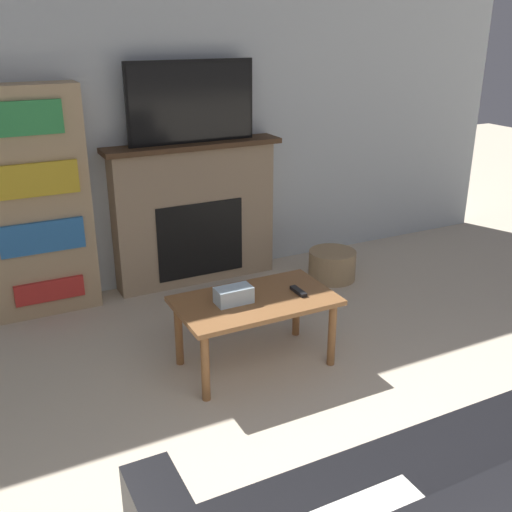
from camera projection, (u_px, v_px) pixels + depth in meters
wall_back at (146, 117)px, 4.56m from camera, size 6.89×0.06×2.70m
fireplace at (195, 213)px, 4.85m from camera, size 1.42×0.28×1.16m
tv at (192, 102)px, 4.51m from camera, size 1.02×0.03×0.61m
coffee_table at (255, 308)px, 3.66m from camera, size 0.97×0.56×0.46m
tissue_box at (233, 295)px, 3.57m from camera, size 0.22×0.12×0.10m
remote_control at (298, 291)px, 3.71m from camera, size 0.04×0.15×0.02m
bookshelf at (36, 204)px, 4.24m from camera, size 0.74×0.29×1.65m
storage_basket at (332, 265)px, 5.03m from camera, size 0.39×0.39×0.25m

